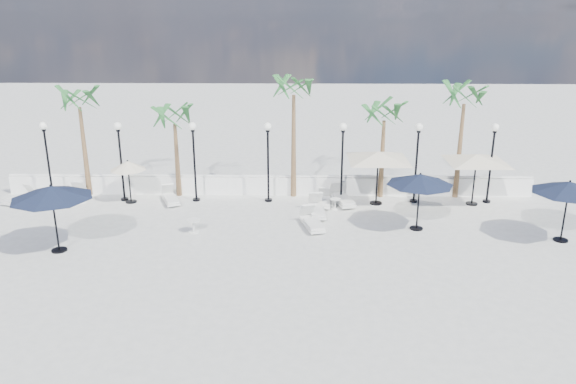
{
  "coord_description": "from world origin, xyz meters",
  "views": [
    {
      "loc": [
        1.4,
        -19.11,
        8.95
      ],
      "look_at": [
        1.0,
        3.37,
        1.5
      ],
      "focal_mm": 35.0,
      "sensor_mm": 36.0,
      "label": 1
    }
  ],
  "objects_px": {
    "parasol_navy_left": "(51,193)",
    "parasol_cream_sq_b": "(379,152)",
    "lounger_0": "(20,197)",
    "parasol_cream_sq_a": "(477,155)",
    "lounger_1": "(73,197)",
    "lounger_6": "(324,201)",
    "lounger_5": "(342,198)",
    "parasol_cream_small": "(128,166)",
    "lounger_3": "(317,209)",
    "lounger_4": "(312,222)",
    "lounger_2": "(170,198)",
    "parasol_navy_right": "(569,188)",
    "parasol_navy_mid": "(420,180)"
  },
  "relations": [
    {
      "from": "lounger_1",
      "to": "lounger_6",
      "type": "xyz_separation_m",
      "value": [
        12.09,
        -0.26,
        -0.04
      ]
    },
    {
      "from": "lounger_6",
      "to": "lounger_2",
      "type": "bearing_deg",
      "value": -179.26
    },
    {
      "from": "lounger_1",
      "to": "lounger_6",
      "type": "relative_size",
      "value": 1.18
    },
    {
      "from": "lounger_6",
      "to": "parasol_navy_mid",
      "type": "relative_size",
      "value": 0.62
    },
    {
      "from": "lounger_1",
      "to": "parasol_cream_small",
      "type": "bearing_deg",
      "value": 2.27
    },
    {
      "from": "parasol_navy_right",
      "to": "parasol_cream_small",
      "type": "bearing_deg",
      "value": 166.91
    },
    {
      "from": "lounger_6",
      "to": "parasol_cream_small",
      "type": "height_order",
      "value": "parasol_cream_small"
    },
    {
      "from": "lounger_5",
      "to": "parasol_navy_left",
      "type": "relative_size",
      "value": 0.74
    },
    {
      "from": "parasol_navy_left",
      "to": "parasol_cream_sq_b",
      "type": "bearing_deg",
      "value": 23.71
    },
    {
      "from": "lounger_0",
      "to": "parasol_cream_sq_a",
      "type": "distance_m",
      "value": 21.81
    },
    {
      "from": "parasol_navy_left",
      "to": "parasol_cream_sq_b",
      "type": "distance_m",
      "value": 14.11
    },
    {
      "from": "lounger_3",
      "to": "lounger_4",
      "type": "height_order",
      "value": "lounger_3"
    },
    {
      "from": "lounger_1",
      "to": "parasol_navy_mid",
      "type": "bearing_deg",
      "value": -8.71
    },
    {
      "from": "lounger_1",
      "to": "parasol_navy_mid",
      "type": "relative_size",
      "value": 0.73
    },
    {
      "from": "lounger_1",
      "to": "parasol_navy_right",
      "type": "xyz_separation_m",
      "value": [
        21.41,
        -4.35,
        1.99
      ]
    },
    {
      "from": "lounger_0",
      "to": "parasol_cream_sq_b",
      "type": "distance_m",
      "value": 17.3
    },
    {
      "from": "lounger_1",
      "to": "parasol_navy_right",
      "type": "relative_size",
      "value": 0.71
    },
    {
      "from": "lounger_5",
      "to": "parasol_cream_sq_a",
      "type": "distance_m",
      "value": 6.55
    },
    {
      "from": "lounger_3",
      "to": "parasol_navy_mid",
      "type": "xyz_separation_m",
      "value": [
        4.16,
        -1.66,
        1.92
      ]
    },
    {
      "from": "lounger_0",
      "to": "parasol_cream_small",
      "type": "relative_size",
      "value": 0.87
    },
    {
      "from": "lounger_3",
      "to": "lounger_4",
      "type": "bearing_deg",
      "value": -102.67
    },
    {
      "from": "parasol_cream_sq_b",
      "to": "parasol_cream_small",
      "type": "xyz_separation_m",
      "value": [
        -11.75,
        -0.0,
        -0.74
      ]
    },
    {
      "from": "lounger_0",
      "to": "parasol_navy_right",
      "type": "xyz_separation_m",
      "value": [
        23.99,
        -4.34,
        2.02
      ]
    },
    {
      "from": "parasol_navy_left",
      "to": "parasol_navy_mid",
      "type": "relative_size",
      "value": 1.1
    },
    {
      "from": "lounger_0",
      "to": "parasol_navy_mid",
      "type": "distance_m",
      "value": 18.82
    },
    {
      "from": "lounger_3",
      "to": "lounger_0",
      "type": "bearing_deg",
      "value": 170.5
    },
    {
      "from": "parasol_navy_right",
      "to": "parasol_cream_sq_b",
      "type": "xyz_separation_m",
      "value": [
        -6.85,
        4.33,
        0.3
      ]
    },
    {
      "from": "lounger_3",
      "to": "lounger_6",
      "type": "distance_m",
      "value": 1.34
    },
    {
      "from": "lounger_0",
      "to": "parasol_cream_sq_a",
      "type": "height_order",
      "value": "parasol_cream_sq_a"
    },
    {
      "from": "lounger_3",
      "to": "parasol_navy_left",
      "type": "xyz_separation_m",
      "value": [
        -10.06,
        -4.16,
        2.11
      ]
    },
    {
      "from": "parasol_cream_small",
      "to": "lounger_1",
      "type": "bearing_deg",
      "value": 179.55
    },
    {
      "from": "lounger_0",
      "to": "lounger_3",
      "type": "height_order",
      "value": "lounger_3"
    },
    {
      "from": "lounger_2",
      "to": "lounger_1",
      "type": "bearing_deg",
      "value": 157.26
    },
    {
      "from": "lounger_1",
      "to": "lounger_4",
      "type": "height_order",
      "value": "lounger_1"
    },
    {
      "from": "lounger_2",
      "to": "parasol_cream_small",
      "type": "xyz_separation_m",
      "value": [
        -1.9,
        -0.02,
        1.57
      ]
    },
    {
      "from": "parasol_navy_right",
      "to": "parasol_cream_small",
      "type": "relative_size",
      "value": 1.35
    },
    {
      "from": "parasol_navy_left",
      "to": "parasol_navy_right",
      "type": "distance_m",
      "value": 19.82
    },
    {
      "from": "lounger_5",
      "to": "parasol_cream_small",
      "type": "distance_m",
      "value": 10.24
    },
    {
      "from": "lounger_4",
      "to": "parasol_navy_left",
      "type": "relative_size",
      "value": 0.68
    },
    {
      "from": "lounger_0",
      "to": "lounger_5",
      "type": "height_order",
      "value": "lounger_5"
    },
    {
      "from": "lounger_5",
      "to": "lounger_3",
      "type": "bearing_deg",
      "value": -144.11
    },
    {
      "from": "lounger_0",
      "to": "parasol_cream_small",
      "type": "distance_m",
      "value": 5.62
    },
    {
      "from": "lounger_5",
      "to": "lounger_6",
      "type": "distance_m",
      "value": 0.89
    },
    {
      "from": "lounger_6",
      "to": "parasol_navy_left",
      "type": "distance_m",
      "value": 11.97
    },
    {
      "from": "lounger_2",
      "to": "lounger_6",
      "type": "bearing_deg",
      "value": -24.67
    },
    {
      "from": "lounger_6",
      "to": "parasol_navy_right",
      "type": "relative_size",
      "value": 0.61
    },
    {
      "from": "parasol_navy_mid",
      "to": "lounger_6",
      "type": "bearing_deg",
      "value": 141.99
    },
    {
      "from": "lounger_3",
      "to": "parasol_navy_right",
      "type": "distance_m",
      "value": 10.31
    },
    {
      "from": "parasol_cream_sq_b",
      "to": "lounger_6",
      "type": "bearing_deg",
      "value": -174.54
    },
    {
      "from": "parasol_cream_sq_a",
      "to": "parasol_cream_small",
      "type": "relative_size",
      "value": 2.55
    }
  ]
}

